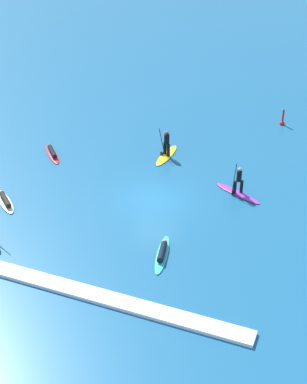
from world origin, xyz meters
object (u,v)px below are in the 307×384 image
surfer_on_white_board (5,201)px  marker_buoy (282,121)px  surfer_on_yellow_board (167,150)px  surfer_on_teal_board (162,253)px  surfer_on_red_board (52,152)px  surfer_on_purple_board (238,188)px

surfer_on_white_board → marker_buoy: (12.93, 16.51, 0.11)m
surfer_on_yellow_board → surfer_on_teal_board: (3.49, -10.00, -0.32)m
surfer_on_yellow_board → surfer_on_red_board: size_ratio=1.22×
surfer_on_yellow_board → surfer_on_teal_board: size_ratio=0.96×
surfer_on_purple_board → surfer_on_white_board: 13.62m
surfer_on_white_board → marker_buoy: marker_buoy is taller
marker_buoy → surfer_on_white_board: bearing=-128.1°
surfer_on_red_board → surfer_on_teal_board: size_ratio=0.79×
surfer_on_red_board → marker_buoy: size_ratio=1.98×
surfer_on_yellow_board → surfer_on_teal_board: bearing=21.8°
surfer_on_yellow_board → surfer_on_white_board: bearing=-34.7°
surfer_on_red_board → marker_buoy: 16.92m
surfer_on_purple_board → surfer_on_yellow_board: bearing=-2.8°
surfer_on_purple_board → surfer_on_teal_board: size_ratio=0.98×
surfer_on_white_board → surfer_on_yellow_board: (6.69, 8.80, 0.32)m
surfer_on_purple_board → surfer_on_red_board: 12.77m
surfer_on_purple_board → surfer_on_red_board: surfer_on_purple_board is taller
surfer_on_yellow_board → surfer_on_teal_board: 10.60m
surfer_on_purple_board → marker_buoy: bearing=-68.8°
surfer_on_red_board → surfer_on_teal_board: 12.99m
surfer_on_white_board → surfer_on_red_board: 6.23m
surfer_on_purple_board → surfer_on_yellow_board: surfer_on_purple_board is taller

